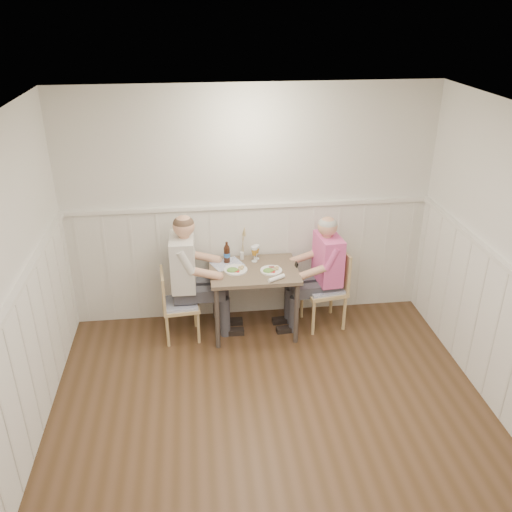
# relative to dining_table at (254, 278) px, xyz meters

# --- Properties ---
(ground_plane) EXTENTS (4.50, 4.50, 0.00)m
(ground_plane) POSITION_rel_dining_table_xyz_m (0.00, -1.84, -0.65)
(ground_plane) COLOR #462F1A
(room_shell) EXTENTS (4.04, 4.54, 2.60)m
(room_shell) POSITION_rel_dining_table_xyz_m (0.00, -1.84, 0.87)
(room_shell) COLOR silver
(room_shell) RESTS_ON ground
(wainscot) EXTENTS (4.00, 4.49, 1.34)m
(wainscot) POSITION_rel_dining_table_xyz_m (0.00, -1.15, 0.04)
(wainscot) COLOR beige
(wainscot) RESTS_ON ground
(dining_table) EXTENTS (0.93, 0.70, 0.75)m
(dining_table) POSITION_rel_dining_table_xyz_m (0.00, 0.00, 0.00)
(dining_table) COLOR brown
(dining_table) RESTS_ON ground
(chair_right) EXTENTS (0.49, 0.49, 0.90)m
(chair_right) POSITION_rel_dining_table_xyz_m (0.84, 0.04, -0.16)
(chair_right) COLOR tan
(chair_right) RESTS_ON ground
(chair_left) EXTENTS (0.41, 0.41, 0.80)m
(chair_left) POSITION_rel_dining_table_xyz_m (-0.84, -0.05, -0.22)
(chair_left) COLOR tan
(chair_left) RESTS_ON ground
(man_in_pink) EXTENTS (0.63, 0.44, 1.31)m
(man_in_pink) POSITION_rel_dining_table_xyz_m (0.77, 0.04, -0.10)
(man_in_pink) COLOR #3F3F47
(man_in_pink) RESTS_ON ground
(diner_cream) EXTENTS (0.65, 0.45, 1.40)m
(diner_cream) POSITION_rel_dining_table_xyz_m (-0.70, 0.04, -0.06)
(diner_cream) COLOR #3F3F47
(diner_cream) RESTS_ON ground
(plate_man) EXTENTS (0.23, 0.23, 0.06)m
(plate_man) POSITION_rel_dining_table_xyz_m (0.17, -0.07, 0.12)
(plate_man) COLOR white
(plate_man) RESTS_ON dining_table
(plate_diner) EXTENTS (0.25, 0.25, 0.06)m
(plate_diner) POSITION_rel_dining_table_xyz_m (-0.20, -0.02, 0.12)
(plate_diner) COLOR white
(plate_diner) RESTS_ON dining_table
(beer_glass_a) EXTENTS (0.07, 0.07, 0.16)m
(beer_glass_a) POSITION_rel_dining_table_xyz_m (0.06, 0.24, 0.21)
(beer_glass_a) COLOR silver
(beer_glass_a) RESTS_ON dining_table
(beer_glass_b) EXTENTS (0.07, 0.07, 0.18)m
(beer_glass_b) POSITION_rel_dining_table_xyz_m (0.03, 0.18, 0.22)
(beer_glass_b) COLOR silver
(beer_glass_b) RESTS_ON dining_table
(beer_bottle) EXTENTS (0.07, 0.07, 0.24)m
(beer_bottle) POSITION_rel_dining_table_xyz_m (-0.27, 0.19, 0.21)
(beer_bottle) COLOR black
(beer_bottle) RESTS_ON dining_table
(rolled_napkin) EXTENTS (0.19, 0.13, 0.04)m
(rolled_napkin) POSITION_rel_dining_table_xyz_m (0.20, -0.27, 0.12)
(rolled_napkin) COLOR white
(rolled_napkin) RESTS_ON dining_table
(grass_vase) EXTENTS (0.04, 0.04, 0.39)m
(grass_vase) POSITION_rel_dining_table_xyz_m (-0.10, 0.26, 0.28)
(grass_vase) COLOR silver
(grass_vase) RESTS_ON dining_table
(gingham_mat) EXTENTS (0.39, 0.35, 0.01)m
(gingham_mat) POSITION_rel_dining_table_xyz_m (-0.27, 0.15, 0.10)
(gingham_mat) COLOR slate
(gingham_mat) RESTS_ON dining_table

